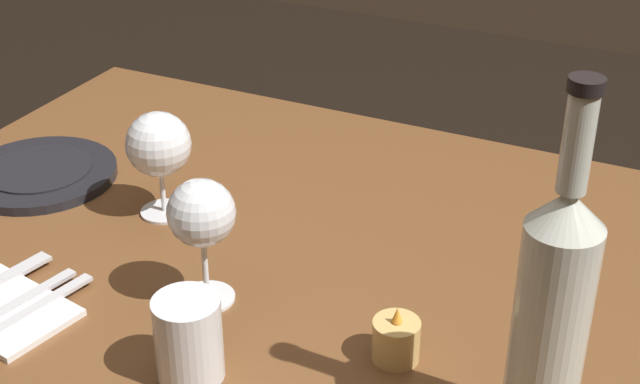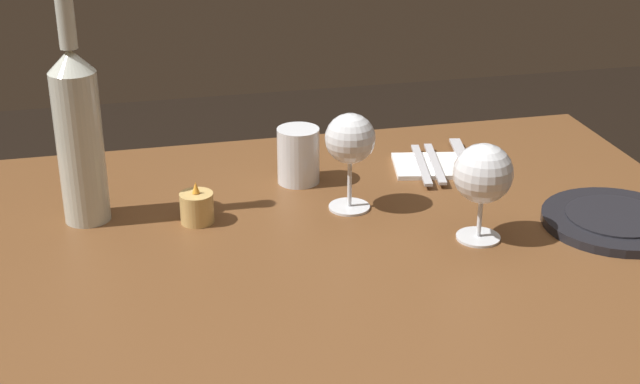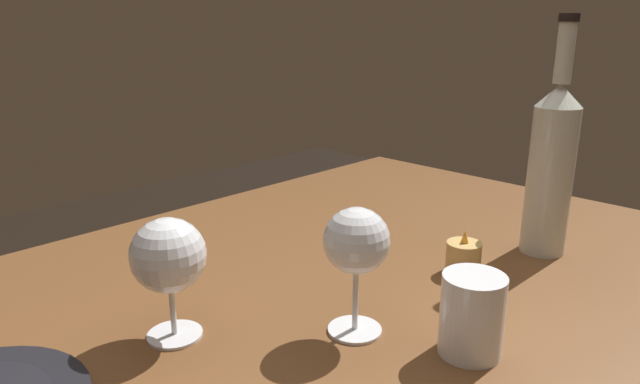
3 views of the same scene
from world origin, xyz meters
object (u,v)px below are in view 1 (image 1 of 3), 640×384
(wine_glass_right, at_px, (201,216))
(wine_bottle, at_px, (552,314))
(wine_glass_left, at_px, (158,146))
(dinner_plate, at_px, (39,173))
(fork_inner, at_px, (11,307))
(votive_candle, at_px, (396,341))
(water_tumbler, at_px, (189,343))
(fork_outer, at_px, (28,312))

(wine_glass_right, xyz_separation_m, wine_bottle, (-0.41, 0.05, 0.03))
(wine_glass_left, relative_size, wine_bottle, 0.40)
(wine_glass_right, bearing_deg, dinner_plate, -21.62)
(wine_glass_left, xyz_separation_m, fork_inner, (0.03, 0.27, -0.09))
(wine_glass_right, relative_size, votive_candle, 2.36)
(dinner_plate, xyz_separation_m, fork_inner, (-0.19, 0.28, 0.00))
(fork_inner, bearing_deg, wine_bottle, -173.23)
(water_tumbler, bearing_deg, wine_glass_right, -65.30)
(wine_glass_right, xyz_separation_m, water_tumbler, (-0.06, 0.12, -0.07))
(wine_bottle, bearing_deg, wine_glass_left, -19.46)
(fork_outer, bearing_deg, fork_inner, 0.00)
(wine_glass_right, height_order, fork_outer, wine_glass_right)
(votive_candle, bearing_deg, wine_glass_right, -1.05)
(wine_glass_left, relative_size, votive_candle, 2.23)
(wine_glass_left, xyz_separation_m, fork_outer, (0.00, 0.27, -0.09))
(wine_glass_right, xyz_separation_m, fork_outer, (0.16, 0.12, -0.10))
(fork_inner, xyz_separation_m, fork_outer, (-0.02, 0.00, 0.00))
(dinner_plate, height_order, fork_outer, dinner_plate)
(wine_glass_right, distance_m, wine_bottle, 0.41)
(votive_candle, xyz_separation_m, fork_outer, (0.40, 0.12, -0.01))
(wine_bottle, distance_m, fork_outer, 0.59)
(votive_candle, bearing_deg, fork_inner, 15.51)
(wine_glass_left, xyz_separation_m, wine_glass_right, (-0.16, 0.15, 0.01))
(wine_glass_left, bearing_deg, wine_bottle, 160.54)
(wine_glass_right, xyz_separation_m, votive_candle, (-0.24, 0.00, -0.09))
(water_tumbler, relative_size, fork_inner, 0.53)
(votive_candle, distance_m, fork_outer, 0.42)
(votive_candle, height_order, dinner_plate, votive_candle)
(wine_glass_left, relative_size, fork_outer, 0.83)
(votive_candle, bearing_deg, dinner_plate, -14.05)
(water_tumbler, bearing_deg, fork_inner, 0.02)
(votive_candle, xyz_separation_m, fork_inner, (0.43, 0.12, -0.01))
(wine_bottle, relative_size, water_tumbler, 3.92)
(fork_outer, bearing_deg, wine_glass_right, -142.83)
(dinner_plate, height_order, fork_inner, dinner_plate)
(wine_bottle, xyz_separation_m, fork_outer, (0.57, 0.07, -0.13))
(dinner_plate, bearing_deg, votive_candle, 165.95)
(wine_glass_right, relative_size, dinner_plate, 0.70)
(wine_glass_right, distance_m, fork_inner, 0.25)
(wine_glass_left, height_order, wine_bottle, wine_bottle)
(wine_bottle, bearing_deg, fork_inner, 6.77)
(water_tumbler, relative_size, dinner_plate, 0.42)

